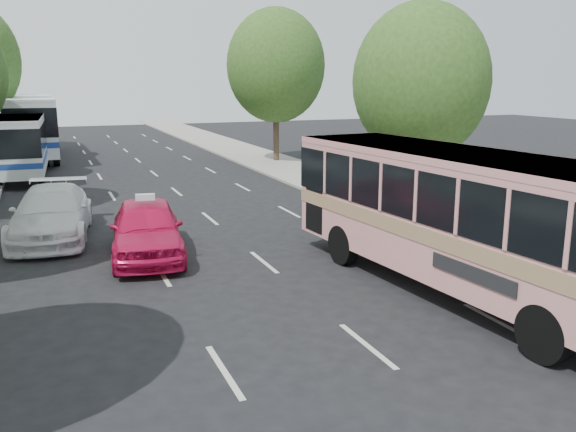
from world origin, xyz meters
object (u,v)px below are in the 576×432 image
tour_coach_rear (30,121)px  pink_taxi (147,229)px  pink_bus (459,207)px  white_pickup (51,213)px  tour_coach_front (22,139)px

tour_coach_rear → pink_taxi: bearing=-83.7°
pink_bus → tour_coach_rear: (-9.72, 31.95, 0.26)m
pink_bus → white_pickup: size_ratio=1.92×
pink_taxi → tour_coach_rear: tour_coach_rear is taller
pink_bus → white_pickup: (-9.00, 9.19, -1.31)m
white_pickup → tour_coach_rear: bearing=99.3°
pink_taxi → white_pickup: pink_taxi is taller
pink_bus → tour_coach_front: bearing=107.4°
pink_bus → pink_taxi: pink_bus is taller
pink_bus → white_pickup: pink_bus is taller
tour_coach_front → tour_coach_rear: tour_coach_rear is taller
pink_bus → tour_coach_rear: 33.40m
pink_bus → pink_taxi: bearing=132.4°
tour_coach_rear → tour_coach_front: bearing=-93.5°
pink_taxi → white_pickup: 4.17m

